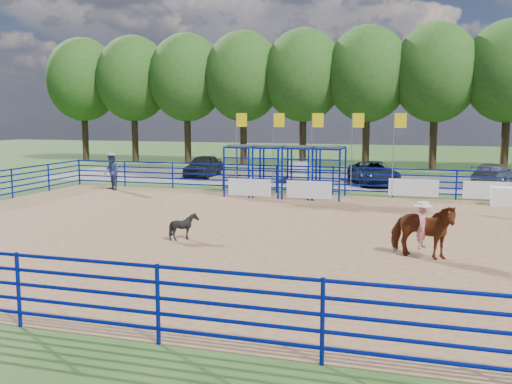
# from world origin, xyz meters

# --- Properties ---
(ground) EXTENTS (120.00, 120.00, 0.00)m
(ground) POSITION_xyz_m (0.00, 0.00, 0.00)
(ground) COLOR #3C6026
(ground) RESTS_ON ground
(arena_dirt) EXTENTS (30.00, 20.00, 0.02)m
(arena_dirt) POSITION_xyz_m (0.00, 0.00, 0.01)
(arena_dirt) COLOR #A47952
(arena_dirt) RESTS_ON ground
(gravel_strip) EXTENTS (40.00, 10.00, 0.01)m
(gravel_strip) POSITION_xyz_m (0.00, 17.00, 0.01)
(gravel_strip) COLOR gray
(gravel_strip) RESTS_ON ground
(announcer_table) EXTENTS (1.65, 0.84, 0.86)m
(announcer_table) POSITION_xyz_m (8.24, 8.68, 0.45)
(announcer_table) COLOR white
(announcer_table) RESTS_ON arena_dirt
(horse_and_rider) EXTENTS (2.07, 1.30, 2.27)m
(horse_and_rider) POSITION_xyz_m (4.52, -2.22, 0.89)
(horse_and_rider) COLOR brown
(horse_and_rider) RESTS_ON arena_dirt
(calf) EXTENTS (0.83, 0.74, 0.89)m
(calf) POSITION_xyz_m (-3.06, -1.91, 0.47)
(calf) COLOR black
(calf) RESTS_ON arena_dirt
(spectator_cowboy) EXTENTS (1.21, 1.17, 2.02)m
(spectator_cowboy) POSITION_xyz_m (-11.90, 8.42, 1.03)
(spectator_cowboy) COLOR navy
(spectator_cowboy) RESTS_ON arena_dirt
(car_a) EXTENTS (1.91, 4.32, 1.45)m
(car_a) POSITION_xyz_m (-9.71, 16.33, 0.73)
(car_a) COLOR black
(car_a) RESTS_ON gravel_strip
(car_b) EXTENTS (2.03, 3.97, 1.25)m
(car_b) POSITION_xyz_m (-2.95, 15.48, 0.63)
(car_b) COLOR #95989D
(car_b) RESTS_ON gravel_strip
(car_c) EXTENTS (3.77, 5.34, 1.35)m
(car_c) POSITION_xyz_m (1.58, 15.17, 0.69)
(car_c) COLOR black
(car_c) RESTS_ON gravel_strip
(car_d) EXTENTS (3.01, 4.80, 1.30)m
(car_d) POSITION_xyz_m (8.33, 16.80, 0.66)
(car_d) COLOR #545457
(car_d) RESTS_ON gravel_strip
(perimeter_fence) EXTENTS (30.10, 20.10, 1.50)m
(perimeter_fence) POSITION_xyz_m (0.00, 0.00, 0.75)
(perimeter_fence) COLOR #07169B
(perimeter_fence) RESTS_ON ground
(chute_assembly) EXTENTS (19.32, 2.41, 4.20)m
(chute_assembly) POSITION_xyz_m (-1.90, 8.84, 1.26)
(chute_assembly) COLOR #07169B
(chute_assembly) RESTS_ON ground
(treeline) EXTENTS (56.40, 6.40, 11.24)m
(treeline) POSITION_xyz_m (0.00, 26.00, 7.53)
(treeline) COLOR #3F2B19
(treeline) RESTS_ON ground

